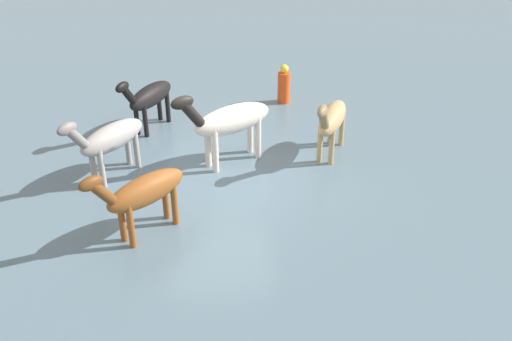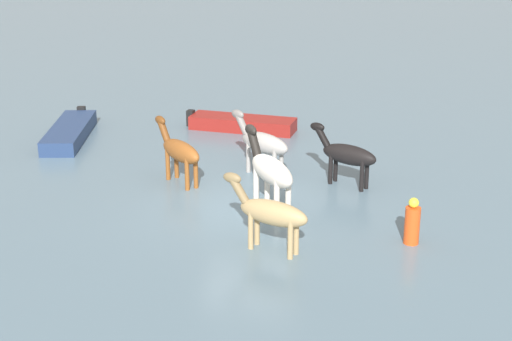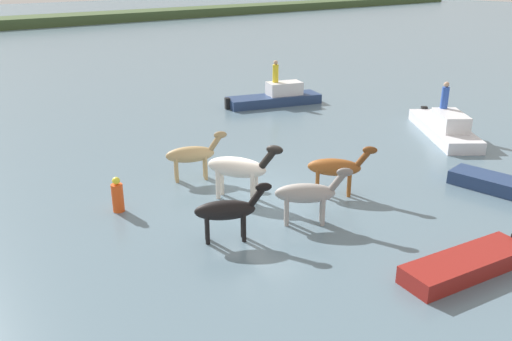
{
  "view_description": "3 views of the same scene",
  "coord_description": "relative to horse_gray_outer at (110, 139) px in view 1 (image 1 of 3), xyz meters",
  "views": [
    {
      "loc": [
        11.41,
        0.27,
        6.78
      ],
      "look_at": [
        0.93,
        0.85,
        0.64
      ],
      "focal_mm": 40.6,
      "sensor_mm": 36.0,
      "label": 1
    },
    {
      "loc": [
        -2.54,
        18.61,
        7.66
      ],
      "look_at": [
        -0.12,
        -0.53,
        0.76
      ],
      "focal_mm": 53.82,
      "sensor_mm": 36.0,
      "label": 2
    },
    {
      "loc": [
        -10.03,
        -12.47,
        7.14
      ],
      "look_at": [
        -0.01,
        0.2,
        0.9
      ],
      "focal_mm": 37.23,
      "sensor_mm": 36.0,
      "label": 3
    }
  ],
  "objects": [
    {
      "name": "horse_dun_straggler",
      "position": [
        -2.42,
        0.61,
        -0.05
      ],
      "size": [
        2.02,
        1.36,
        1.67
      ],
      "rotation": [
        0.0,
        0.0,
        5.76
      ],
      "color": "black",
      "rests_on": "ground_plane"
    },
    {
      "name": "horse_rear_stallion",
      "position": [
        -0.77,
        5.06,
        -0.02
      ],
      "size": [
        2.15,
        1.2,
        1.71
      ],
      "rotation": [
        0.0,
        0.0,
        5.87
      ],
      "color": "tan",
      "rests_on": "ground_plane"
    },
    {
      "name": "horse_pinto_flank",
      "position": [
        -0.51,
        2.65,
        0.13
      ],
      "size": [
        1.71,
        2.36,
        1.99
      ],
      "rotation": [
        0.0,
        0.0,
        5.28
      ],
      "color": "silver",
      "rests_on": "ground_plane"
    },
    {
      "name": "horse_gray_outer",
      "position": [
        0.0,
        0.0,
        0.0
      ],
      "size": [
        2.0,
        1.66,
        1.76
      ],
      "rotation": [
        0.0,
        0.0,
        5.62
      ],
      "color": "#9E9993",
      "rests_on": "ground_plane"
    },
    {
      "name": "buoy_channel_marker",
      "position": [
        -4.01,
        4.25,
        -0.46
      ],
      "size": [
        0.36,
        0.36,
        1.14
      ],
      "color": "#E54C19",
      "rests_on": "ground_plane"
    },
    {
      "name": "horse_dark_mare",
      "position": [
        2.23,
        0.98,
        -0.01
      ],
      "size": [
        1.79,
        1.85,
        1.74
      ],
      "rotation": [
        0.0,
        0.0,
        5.47
      ],
      "color": "brown",
      "rests_on": "ground_plane"
    },
    {
      "name": "ground_plane",
      "position": [
        0.08,
        2.33,
        -0.97
      ],
      "size": [
        212.44,
        212.44,
        0.0
      ],
      "primitive_type": "plane",
      "color": "slate"
    }
  ]
}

